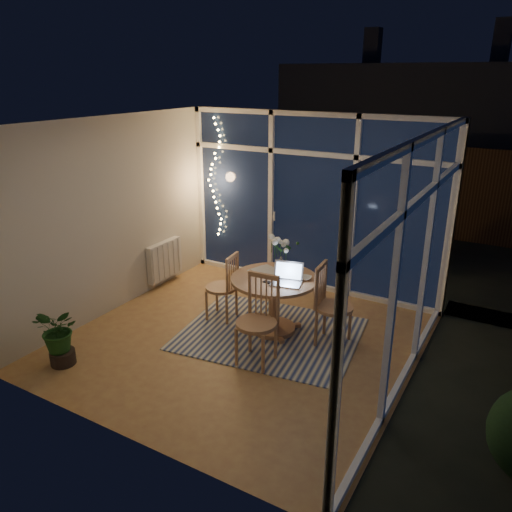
% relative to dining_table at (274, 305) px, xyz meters
% --- Properties ---
extents(floor, '(4.00, 4.00, 0.00)m').
position_rel_dining_table_xyz_m(floor, '(-0.22, -0.41, -0.37)').
color(floor, '#976642').
rests_on(floor, ground).
extents(ceiling, '(4.00, 4.00, 0.00)m').
position_rel_dining_table_xyz_m(ceiling, '(-0.22, -0.41, 2.23)').
color(ceiling, silver).
rests_on(ceiling, wall_back).
extents(wall_back, '(4.00, 0.04, 2.60)m').
position_rel_dining_table_xyz_m(wall_back, '(-0.22, 1.59, 0.93)').
color(wall_back, beige).
rests_on(wall_back, floor).
extents(wall_front, '(4.00, 0.04, 2.60)m').
position_rel_dining_table_xyz_m(wall_front, '(-0.22, -2.41, 0.93)').
color(wall_front, beige).
rests_on(wall_front, floor).
extents(wall_left, '(0.04, 4.00, 2.60)m').
position_rel_dining_table_xyz_m(wall_left, '(-2.22, -0.41, 0.93)').
color(wall_left, beige).
rests_on(wall_left, floor).
extents(wall_right, '(0.04, 4.00, 2.60)m').
position_rel_dining_table_xyz_m(wall_right, '(1.78, -0.41, 0.93)').
color(wall_right, beige).
rests_on(wall_right, floor).
extents(window_wall_back, '(4.00, 0.10, 2.60)m').
position_rel_dining_table_xyz_m(window_wall_back, '(-0.22, 1.55, 0.93)').
color(window_wall_back, white).
rests_on(window_wall_back, floor).
extents(window_wall_right, '(0.10, 4.00, 2.60)m').
position_rel_dining_table_xyz_m(window_wall_right, '(1.74, -0.41, 0.93)').
color(window_wall_right, white).
rests_on(window_wall_right, floor).
extents(radiator, '(0.10, 0.70, 0.58)m').
position_rel_dining_table_xyz_m(radiator, '(-2.16, 0.49, 0.03)').
color(radiator, silver).
rests_on(radiator, wall_left).
extents(fairy_lights, '(0.24, 0.10, 1.85)m').
position_rel_dining_table_xyz_m(fairy_lights, '(-1.87, 1.47, 1.16)').
color(fairy_lights, '#FFCA66').
rests_on(fairy_lights, window_wall_back).
extents(garden_patio, '(12.00, 6.00, 0.10)m').
position_rel_dining_table_xyz_m(garden_patio, '(0.28, 4.59, -0.43)').
color(garden_patio, black).
rests_on(garden_patio, ground).
extents(garden_fence, '(11.00, 0.08, 1.80)m').
position_rel_dining_table_xyz_m(garden_fence, '(-0.22, 5.09, 0.53)').
color(garden_fence, '#311E12').
rests_on(garden_fence, ground).
extents(neighbour_roof, '(7.00, 3.00, 2.20)m').
position_rel_dining_table_xyz_m(neighbour_roof, '(0.08, 8.09, 1.83)').
color(neighbour_roof, '#303339').
rests_on(neighbour_roof, ground).
extents(garden_shrubs, '(0.90, 0.90, 0.90)m').
position_rel_dining_table_xyz_m(garden_shrubs, '(-1.02, 2.99, 0.08)').
color(garden_shrubs, '#193116').
rests_on(garden_shrubs, ground).
extents(rug, '(2.36, 1.99, 0.01)m').
position_rel_dining_table_xyz_m(rug, '(0.00, -0.10, -0.36)').
color(rug, beige).
rests_on(rug, floor).
extents(dining_table, '(1.21, 1.21, 0.73)m').
position_rel_dining_table_xyz_m(dining_table, '(0.00, 0.00, 0.00)').
color(dining_table, '#A26749').
rests_on(dining_table, floor).
extents(chair_left, '(0.48, 0.48, 0.94)m').
position_rel_dining_table_xyz_m(chair_left, '(-0.77, -0.03, 0.10)').
color(chair_left, '#A26749').
rests_on(chair_left, floor).
extents(chair_right, '(0.51, 0.51, 1.02)m').
position_rel_dining_table_xyz_m(chair_right, '(0.76, 0.08, 0.14)').
color(chair_right, '#A26749').
rests_on(chair_right, floor).
extents(chair_front, '(0.51, 0.51, 1.04)m').
position_rel_dining_table_xyz_m(chair_front, '(0.18, -0.75, 0.15)').
color(chair_front, '#A26749').
rests_on(chair_front, floor).
extents(laptop, '(0.42, 0.37, 0.26)m').
position_rel_dining_table_xyz_m(laptop, '(0.21, -0.10, 0.50)').
color(laptop, '#B3B3B7').
rests_on(laptop, dining_table).
extents(flower_vase, '(0.23, 0.23, 0.21)m').
position_rel_dining_table_xyz_m(flower_vase, '(-0.04, 0.25, 0.47)').
color(flower_vase, white).
rests_on(flower_vase, dining_table).
extents(bowl, '(0.17, 0.17, 0.04)m').
position_rel_dining_table_xyz_m(bowl, '(0.35, 0.14, 0.39)').
color(bowl, white).
rests_on(bowl, dining_table).
extents(newspapers, '(0.42, 0.35, 0.01)m').
position_rel_dining_table_xyz_m(newspapers, '(-0.18, 0.10, 0.37)').
color(newspapers, silver).
rests_on(newspapers, dining_table).
extents(phone, '(0.13, 0.08, 0.01)m').
position_rel_dining_table_xyz_m(phone, '(0.00, -0.17, 0.37)').
color(phone, black).
rests_on(phone, dining_table).
extents(potted_plant, '(0.57, 0.50, 0.76)m').
position_rel_dining_table_xyz_m(potted_plant, '(-1.70, -1.86, 0.01)').
color(potted_plant, '#174217').
rests_on(potted_plant, floor).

